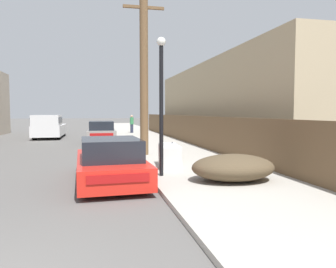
{
  "coord_description": "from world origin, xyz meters",
  "views": [
    {
      "loc": [
        1.71,
        -3.04,
        2.01
      ],
      "look_at": [
        4.76,
        10.96,
        1.05
      ],
      "focal_mm": 35.0,
      "sensor_mm": 36.0,
      "label": 1
    }
  ],
  "objects": [
    {
      "name": "wooden_fence",
      "position": [
        7.25,
        16.55,
        0.96
      ],
      "size": [
        0.08,
        30.68,
        1.68
      ],
      "primitive_type": "cube",
      "color": "brown",
      "rests_on": "sidewalk_curb"
    },
    {
      "name": "brush_pile",
      "position": [
        5.37,
        5.31,
        0.49
      ],
      "size": [
        2.33,
        1.72,
        0.73
      ],
      "color": "brown",
      "rests_on": "sidewalk_curb"
    },
    {
      "name": "building_right_house",
      "position": [
        11.3,
        17.83,
        2.58
      ],
      "size": [
        6.0,
        21.66,
        5.17
      ],
      "primitive_type": "cube",
      "color": "tan",
      "rests_on": "ground"
    },
    {
      "name": "utility_pole",
      "position": [
        3.77,
        11.4,
        3.77
      ],
      "size": [
        1.8,
        0.37,
        7.16
      ],
      "color": "brown",
      "rests_on": "sidewalk_curb"
    },
    {
      "name": "sidewalk_curb",
      "position": [
        5.3,
        23.5,
        0.06
      ],
      "size": [
        4.2,
        63.0,
        0.12
      ],
      "primitive_type": "cube",
      "color": "#ADA89E",
      "rests_on": "ground"
    },
    {
      "name": "parked_sports_car_red",
      "position": [
        2.07,
        6.42,
        0.58
      ],
      "size": [
        2.03,
        4.62,
        1.28
      ],
      "rotation": [
        0.0,
        0.0,
        0.05
      ],
      "color": "red",
      "rests_on": "ground"
    },
    {
      "name": "discarded_fridge",
      "position": [
        4.14,
        7.88,
        0.51
      ],
      "size": [
        0.79,
        1.83,
        0.81
      ],
      "rotation": [
        0.0,
        0.0,
        -0.1
      ],
      "color": "white",
      "rests_on": "sidewalk_curb"
    },
    {
      "name": "street_lamp",
      "position": [
        3.57,
        6.43,
        2.52
      ],
      "size": [
        0.26,
        0.26,
        4.07
      ],
      "color": "black",
      "rests_on": "sidewalk_curb"
    },
    {
      "name": "car_parked_mid",
      "position": [
        2.0,
        18.95,
        0.67
      ],
      "size": [
        1.8,
        4.25,
        1.43
      ],
      "rotation": [
        0.0,
        0.0,
        -0.01
      ],
      "color": "gray",
      "rests_on": "ground"
    },
    {
      "name": "pedestrian",
      "position": [
        4.87,
        27.13,
        0.96
      ],
      "size": [
        0.34,
        0.34,
        1.65
      ],
      "color": "#282D42",
      "rests_on": "sidewalk_curb"
    },
    {
      "name": "pickup_truck",
      "position": [
        -1.9,
        23.48,
        0.9
      ],
      "size": [
        2.04,
        5.52,
        1.8
      ],
      "rotation": [
        0.0,
        0.0,
        3.14
      ],
      "color": "silver",
      "rests_on": "ground"
    }
  ]
}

